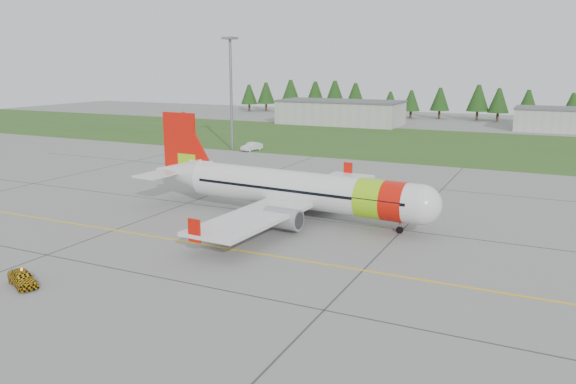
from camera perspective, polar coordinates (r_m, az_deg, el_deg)
The scene contains 10 objects.
ground at distance 41.61m, azimuth -9.36°, elevation -9.28°, with size 320.00×320.00×0.00m, color gray.
aircraft at distance 57.86m, azimuth 0.58°, elevation 0.26°, with size 33.88×31.26×10.26m.
follow_me_car at distance 44.56m, azimuth -25.50°, elevation -6.56°, with size 1.38×1.16×3.42m, color #E2AB0C.
service_van at distance 104.08m, azimuth -3.73°, elevation 5.49°, with size 1.63×1.54×4.66m, color silver.
grass_strip at distance 116.64m, azimuth 14.35°, elevation 4.76°, with size 320.00×50.00×0.03m, color #30561E.
taxi_guideline at distance 47.93m, azimuth -3.87°, elevation -6.11°, with size 120.00×0.25×0.02m, color gold.
hangar_west at distance 151.34m, azimuth 5.31°, elevation 7.99°, with size 32.00×14.00×6.00m, color #A8A8A3.
hangar_east at distance 149.97m, azimuth 26.69°, elevation 6.50°, with size 24.00×12.00×5.20m, color #A8A8A3.
floodlight_mast at distance 104.83m, azimuth -5.79°, elevation 9.71°, with size 0.50×0.50×20.00m, color slate.
treeline at distance 171.20m, azimuth 18.26°, elevation 8.64°, with size 160.00×8.00×10.00m, color #1C3F14, non-canonical shape.
Camera 1 is at (22.48, -31.40, 15.52)m, focal length 35.00 mm.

